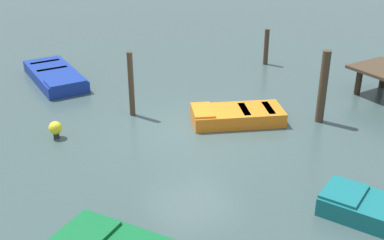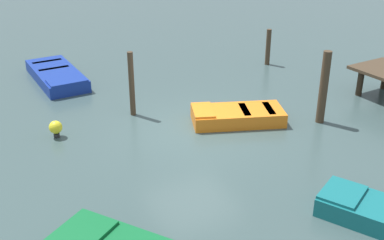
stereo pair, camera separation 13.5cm
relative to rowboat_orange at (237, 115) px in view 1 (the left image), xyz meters
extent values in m
plane|color=#384C4C|center=(-0.07, -1.44, -0.22)|extent=(80.00, 80.00, 0.00)
cylinder|color=#2E2318|center=(0.02, 5.95, 0.21)|extent=(0.20, 0.20, 0.85)
cylinder|color=#2E2318|center=(0.09, 4.71, 0.21)|extent=(0.20, 0.20, 0.85)
cube|color=#14666B|center=(4.66, -0.44, 0.21)|extent=(1.13, 1.22, 0.06)
cube|color=orange|center=(0.01, 0.02, -0.02)|extent=(2.03, 2.86, 0.40)
cube|color=black|center=(0.01, 0.02, 0.12)|extent=(1.65, 2.40, 0.04)
cube|color=orange|center=(-0.36, -0.93, 0.21)|extent=(1.20, 0.92, 0.06)
cube|color=black|center=(0.08, 0.20, 0.16)|extent=(0.93, 0.52, 0.04)
cube|color=black|center=(0.33, 0.87, 0.16)|extent=(0.93, 0.52, 0.04)
cube|color=#0F602D|center=(3.46, -5.60, 0.21)|extent=(1.41, 1.51, 0.06)
cube|color=navy|center=(-5.95, -3.78, -0.02)|extent=(3.50, 1.50, 0.40)
cube|color=silver|center=(-5.95, -3.78, 0.12)|extent=(2.97, 1.18, 0.04)
cube|color=navy|center=(-4.60, -3.73, 0.21)|extent=(0.80, 1.27, 0.06)
cube|color=#A4A49F|center=(-6.21, -3.79, 0.16)|extent=(0.24, 1.08, 0.04)
cube|color=#A4A49F|center=(-7.15, -3.82, 0.16)|extent=(0.24, 1.08, 0.04)
cylinder|color=#423323|center=(-3.98, 3.97, 0.48)|extent=(0.18, 0.18, 1.39)
cylinder|color=#423323|center=(-1.91, -2.46, 0.76)|extent=(0.16, 0.16, 1.95)
cylinder|color=#423323|center=(1.11, 2.15, 0.85)|extent=(0.24, 0.24, 2.13)
cylinder|color=#262626|center=(-1.48, -4.86, -0.16)|extent=(0.16, 0.16, 0.12)
sphere|color=yellow|center=(-1.48, -4.86, 0.08)|extent=(0.36, 0.36, 0.36)
camera|label=1|loc=(10.48, -7.17, 5.68)|focal=44.81mm
camera|label=2|loc=(10.54, -7.05, 5.68)|focal=44.81mm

